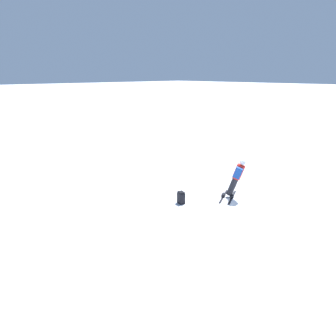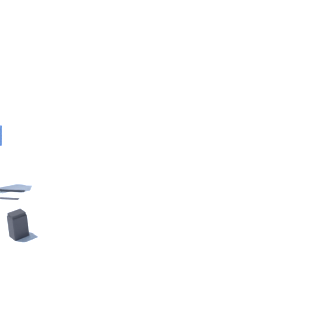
{
  "view_description": "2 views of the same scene",
  "coord_description": "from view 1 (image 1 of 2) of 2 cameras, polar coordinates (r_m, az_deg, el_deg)",
  "views": [
    {
      "loc": [
        -7.74,
        10.82,
        5.07
      ],
      "look_at": [
        0.79,
        2.63,
        1.62
      ],
      "focal_mm": 35.0,
      "sensor_mm": 36.0,
      "label": 1
    },
    {
      "loc": [
        7.05,
        8.96,
        5.4
      ],
      "look_at": [
        -0.15,
        4.62,
        1.66
      ],
      "focal_mm": 60.0,
      "sensor_mm": 36.0,
      "label": 2
    }
  ],
  "objects": [
    {
      "name": "spare_backpack",
      "position": [
        13.21,
        2.29,
        -5.19
      ],
      "size": [
        0.35,
        0.29,
        0.5
      ],
      "rotation": [
        0.0,
        0.0,
        6.01
      ],
      "color": "black",
      "rests_on": "ground"
    },
    {
      "name": "skier",
      "position": [
        13.78,
        11.84,
        -1.48
      ],
      "size": [
        1.51,
        1.71,
        1.76
      ],
      "rotation": [
        0.0,
        0.0,
        0.45
      ],
      "color": "black",
      "rests_on": "ground"
    },
    {
      "name": "ground_plane",
      "position": [
        14.24,
        9.91,
        -4.87
      ],
      "size": [
        300.0,
        300.0,
        0.0
      ],
      "primitive_type": "plane",
      "color": "white"
    }
  ]
}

